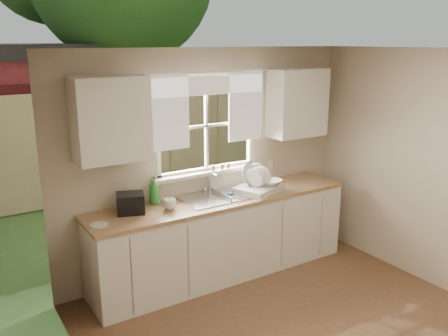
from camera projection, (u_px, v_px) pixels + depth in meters
room_walls at (343, 218)px, 3.66m from camera, size 3.62×4.02×2.50m
ceiling at (347, 50)px, 3.39m from camera, size 3.60×4.00×0.02m
window at (207, 141)px, 5.28m from camera, size 1.38×0.16×1.06m
curtains at (209, 101)px, 5.12m from camera, size 1.50×0.03×0.81m
base_cabinets at (223, 238)px, 5.30m from camera, size 3.00×0.62×0.87m
countertop at (223, 199)px, 5.18m from camera, size 3.04×0.65×0.04m
upper_cabinet_left at (111, 119)px, 4.45m from camera, size 0.70×0.33×0.80m
upper_cabinet_right at (298, 103)px, 5.64m from camera, size 0.70×0.33×0.80m
wall_outlet at (270, 165)px, 5.83m from camera, size 0.08×0.01×0.12m
sill_jars at (221, 167)px, 5.39m from camera, size 0.24×0.04×0.06m
sink at (221, 203)px, 5.22m from camera, size 0.88×0.52×0.40m
dish_rack at (258, 186)px, 5.37m from camera, size 0.62×0.54×0.32m
bowl at (271, 182)px, 5.39m from camera, size 0.31×0.31×0.06m
soap_bottle_a at (154, 190)px, 4.94m from camera, size 0.13×0.13×0.30m
soap_bottle_b at (138, 199)px, 4.84m from camera, size 0.10×0.11×0.18m
soap_bottle_c at (130, 204)px, 4.72m from camera, size 0.16×0.16×0.17m
saucer at (99, 225)px, 4.38m from camera, size 0.17×0.17×0.01m
cup at (170, 204)px, 4.80m from camera, size 0.17×0.17×0.11m
black_appliance at (131, 203)px, 4.69m from camera, size 0.33×0.31×0.20m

